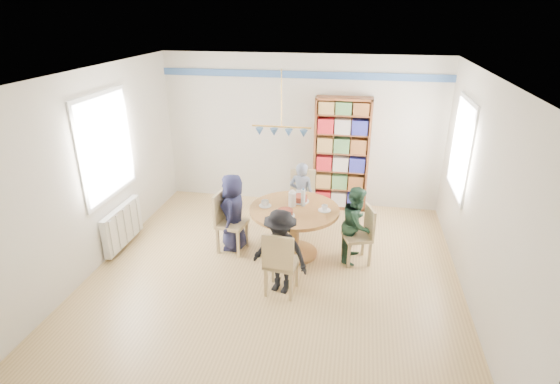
% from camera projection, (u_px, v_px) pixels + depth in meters
% --- Properties ---
extents(ground, '(5.00, 5.00, 0.00)m').
position_uv_depth(ground, '(275.00, 272.00, 6.10)').
color(ground, tan).
extents(room_shell, '(5.00, 5.00, 5.00)m').
position_uv_depth(room_shell, '(268.00, 140.00, 6.28)').
color(room_shell, white).
rests_on(room_shell, ground).
extents(radiator, '(0.12, 1.00, 0.60)m').
position_uv_depth(radiator, '(123.00, 226.00, 6.63)').
color(radiator, silver).
rests_on(radiator, ground).
extents(dining_table, '(1.30, 1.30, 0.75)m').
position_uv_depth(dining_table, '(294.00, 220.00, 6.34)').
color(dining_table, '#976331').
rests_on(dining_table, ground).
extents(chair_left, '(0.46, 0.46, 0.92)m').
position_uv_depth(chair_left, '(227.00, 219.00, 6.49)').
color(chair_left, tan).
rests_on(chair_left, ground).
extents(chair_right, '(0.48, 0.48, 0.85)m').
position_uv_depth(chair_right, '(362.00, 232.00, 6.19)').
color(chair_right, tan).
rests_on(chair_right, ground).
extents(chair_far, '(0.46, 0.46, 0.94)m').
position_uv_depth(chair_far, '(303.00, 196.00, 7.26)').
color(chair_far, tan).
rests_on(chair_far, ground).
extents(chair_near, '(0.44, 0.44, 0.91)m').
position_uv_depth(chair_near, '(280.00, 261.00, 5.43)').
color(chair_near, tan).
rests_on(chair_near, ground).
extents(person_left, '(0.43, 0.61, 1.19)m').
position_uv_depth(person_left, '(233.00, 212.00, 6.50)').
color(person_left, '#171833').
rests_on(person_left, ground).
extents(person_right, '(0.53, 0.62, 1.13)m').
position_uv_depth(person_right, '(356.00, 224.00, 6.21)').
color(person_right, '#1B3626').
rests_on(person_right, ground).
extents(person_far, '(0.46, 0.35, 1.14)m').
position_uv_depth(person_far, '(301.00, 196.00, 7.13)').
color(person_far, gray).
rests_on(person_far, ground).
extents(person_near, '(0.83, 0.61, 1.15)m').
position_uv_depth(person_near, '(280.00, 252.00, 5.49)').
color(person_near, black).
rests_on(person_near, ground).
extents(bookshelf, '(0.96, 0.29, 2.02)m').
position_uv_depth(bookshelf, '(341.00, 156.00, 7.70)').
color(bookshelf, brown).
rests_on(bookshelf, ground).
extents(tableware, '(1.04, 1.04, 0.27)m').
position_uv_depth(tableware, '(293.00, 204.00, 6.27)').
color(tableware, white).
rests_on(tableware, dining_table).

